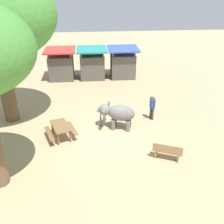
% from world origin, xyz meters
% --- Properties ---
extents(ground_plane, '(60.00, 60.00, 0.00)m').
position_xyz_m(ground_plane, '(0.00, 0.00, 0.00)').
color(ground_plane, tan).
extents(elephant, '(2.10, 1.53, 1.45)m').
position_xyz_m(elephant, '(0.74, 0.99, 0.93)').
color(elephant, slate).
rests_on(elephant, ground_plane).
extents(person_handler, '(0.32, 0.47, 1.62)m').
position_xyz_m(person_handler, '(2.93, 1.83, 0.95)').
color(person_handler, '#3F3833').
rests_on(person_handler, ground_plane).
extents(wooden_bench, '(1.44, 0.92, 0.88)m').
position_xyz_m(wooden_bench, '(2.79, -2.10, 0.47)').
color(wooden_bench, '#9E7A51').
rests_on(wooden_bench, ground_plane).
extents(picnic_table_near, '(1.90, 1.92, 0.78)m').
position_xyz_m(picnic_table_near, '(-2.40, 0.24, 0.59)').
color(picnic_table_near, brown).
rests_on(picnic_table_near, ground_plane).
extents(market_stall_red, '(2.50, 2.50, 2.52)m').
position_xyz_m(market_stall_red, '(-3.08, 9.44, 1.14)').
color(market_stall_red, '#59514C').
rests_on(market_stall_red, ground_plane).
extents(market_stall_teal, '(2.50, 2.50, 2.52)m').
position_xyz_m(market_stall_teal, '(-0.48, 9.44, 1.14)').
color(market_stall_teal, '#59514C').
rests_on(market_stall_teal, ground_plane).
extents(market_stall_blue, '(2.50, 2.50, 2.52)m').
position_xyz_m(market_stall_blue, '(2.12, 9.44, 1.14)').
color(market_stall_blue, '#59514C').
rests_on(market_stall_blue, ground_plane).
extents(feed_bucket, '(0.36, 0.36, 0.32)m').
position_xyz_m(feed_bucket, '(-0.13, 3.10, 0.16)').
color(feed_bucket, gray).
rests_on(feed_bucket, ground_plane).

